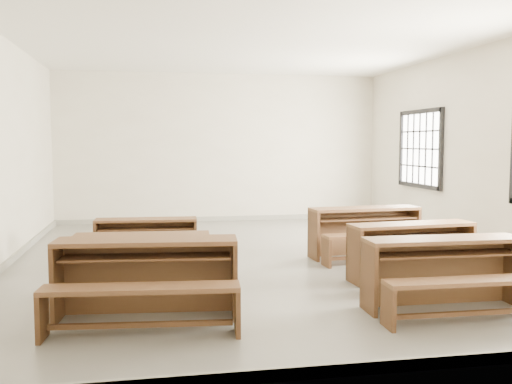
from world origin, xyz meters
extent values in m
plane|color=slate|center=(0.00, 0.00, 0.00)|extent=(8.50, 8.50, 0.00)
cube|color=white|center=(0.00, 0.00, 3.18)|extent=(7.00, 8.50, 0.05)
cube|color=beige|center=(0.00, 4.22, 1.60)|extent=(7.00, 0.05, 3.20)
cube|color=beige|center=(0.00, -4.22, 1.60)|extent=(7.00, 0.05, 3.20)
cube|color=beige|center=(-3.48, 0.00, 1.60)|extent=(0.05, 8.50, 3.20)
cube|color=beige|center=(3.48, 0.00, 1.60)|extent=(0.05, 8.50, 3.20)
cube|color=gray|center=(0.00, 4.23, 0.05)|extent=(7.00, 0.04, 0.10)
cube|color=gray|center=(0.00, -4.23, 0.05)|extent=(7.00, 0.04, 0.10)
cube|color=gray|center=(-3.48, 0.00, 0.05)|extent=(0.04, 8.50, 0.10)
cube|color=gray|center=(3.48, 0.00, 0.05)|extent=(0.04, 8.50, 0.10)
cube|color=white|center=(3.47, 1.80, 1.60)|extent=(0.02, 1.50, 1.30)
cube|color=black|center=(3.45, 1.80, 2.29)|extent=(0.06, 1.62, 0.08)
cube|color=black|center=(3.45, 1.80, 0.91)|extent=(0.06, 1.62, 0.08)
cube|color=black|center=(3.45, 1.01, 1.60)|extent=(0.06, 0.08, 1.46)
cube|color=black|center=(3.45, 2.59, 1.60)|extent=(0.06, 0.08, 1.46)
cube|color=brown|center=(-1.56, -2.55, 0.77)|extent=(1.79, 0.60, 0.04)
cube|color=brown|center=(-1.54, -2.36, 0.37)|extent=(1.75, 0.21, 0.74)
cube|color=#462C18|center=(-2.41, -2.47, 0.37)|extent=(0.09, 0.44, 0.74)
cube|color=#462C18|center=(-0.71, -2.64, 0.37)|extent=(0.09, 0.44, 0.74)
cube|color=#462C18|center=(-1.56, -2.58, 0.61)|extent=(1.64, 0.48, 0.02)
cube|color=brown|center=(-1.61, -3.09, 0.44)|extent=(1.77, 0.47, 0.04)
cube|color=#462C18|center=(-2.46, -3.01, 0.21)|extent=(0.07, 0.31, 0.42)
cube|color=#462C18|center=(-0.76, -3.17, 0.21)|extent=(0.07, 0.31, 0.42)
cube|color=#462C18|center=(-1.61, -3.09, 0.11)|extent=(1.62, 0.21, 0.04)
cube|color=brown|center=(-1.62, -1.59, 0.67)|extent=(1.55, 0.49, 0.04)
cube|color=brown|center=(-1.60, -1.42, 0.32)|extent=(1.52, 0.15, 0.65)
cube|color=#462C18|center=(-2.36, -1.54, 0.32)|extent=(0.07, 0.38, 0.65)
cube|color=#462C18|center=(-0.88, -1.65, 0.32)|extent=(0.07, 0.38, 0.65)
cube|color=#462C18|center=(-1.62, -1.61, 0.53)|extent=(1.43, 0.39, 0.02)
cube|color=brown|center=(-1.65, -2.06, 0.38)|extent=(1.54, 0.38, 0.04)
cube|color=#462C18|center=(-2.39, -2.00, 0.18)|extent=(0.06, 0.27, 0.36)
cube|color=#462C18|center=(-0.91, -2.11, 0.18)|extent=(0.06, 0.27, 0.36)
cube|color=#462C18|center=(-1.65, -2.06, 0.10)|extent=(1.41, 0.15, 0.04)
cube|color=brown|center=(-1.58, 0.06, 0.62)|extent=(1.44, 0.43, 0.04)
cube|color=brown|center=(-1.57, 0.22, 0.30)|extent=(1.43, 0.11, 0.61)
cube|color=#462C18|center=(-2.27, 0.10, 0.30)|extent=(0.06, 0.36, 0.61)
cube|color=#462C18|center=(-0.88, 0.02, 0.30)|extent=(0.06, 0.36, 0.61)
cube|color=#462C18|center=(-1.58, 0.04, 0.50)|extent=(1.33, 0.34, 0.02)
cube|color=brown|center=(-1.60, -0.38, 0.36)|extent=(1.44, 0.33, 0.04)
cube|color=#462C18|center=(-2.30, -0.34, 0.17)|extent=(0.05, 0.25, 0.34)
cube|color=#462C18|center=(-0.91, -0.42, 0.17)|extent=(0.05, 0.25, 0.34)
cube|color=#462C18|center=(-1.60, -0.38, 0.09)|extent=(1.32, 0.12, 0.04)
cube|color=brown|center=(1.45, -2.78, 0.72)|extent=(1.66, 0.44, 0.04)
cube|color=brown|center=(1.45, -2.60, 0.35)|extent=(1.65, 0.07, 0.70)
cube|color=#462C18|center=(0.64, -2.77, 0.35)|extent=(0.05, 0.41, 0.70)
cube|color=#462C18|center=(1.45, -2.80, 0.58)|extent=(1.54, 0.34, 0.02)
cube|color=brown|center=(1.44, -3.29, 0.41)|extent=(1.66, 0.32, 0.04)
cube|color=#462C18|center=(0.63, -3.28, 0.20)|extent=(0.05, 0.29, 0.39)
cube|color=#462C18|center=(1.44, -3.29, 0.10)|extent=(1.53, 0.08, 0.04)
cube|color=brown|center=(1.69, -1.56, 0.70)|extent=(1.63, 0.55, 0.04)
cube|color=brown|center=(1.67, -1.38, 0.34)|extent=(1.59, 0.19, 0.68)
cube|color=#462C18|center=(0.91, -1.63, 0.34)|extent=(0.08, 0.40, 0.68)
cube|color=#462C18|center=(2.46, -1.49, 0.34)|extent=(0.08, 0.40, 0.68)
cube|color=#462C18|center=(1.69, -1.58, 0.56)|extent=(1.50, 0.44, 0.02)
cube|color=brown|center=(1.73, -2.05, 0.40)|extent=(1.62, 0.43, 0.04)
cube|color=#462C18|center=(0.96, -2.12, 0.19)|extent=(0.07, 0.28, 0.38)
cube|color=#462C18|center=(2.51, -1.97, 0.19)|extent=(0.07, 0.28, 0.38)
cube|color=#462C18|center=(1.73, -2.05, 0.10)|extent=(1.48, 0.19, 0.04)
cube|color=brown|center=(1.65, -0.07, 0.73)|extent=(1.69, 0.53, 0.04)
cube|color=brown|center=(1.63, 0.11, 0.35)|extent=(1.67, 0.16, 0.71)
cube|color=#462C18|center=(0.84, -0.13, 0.35)|extent=(0.07, 0.42, 0.71)
cube|color=#462C18|center=(2.46, -0.02, 0.35)|extent=(0.07, 0.42, 0.71)
cube|color=#462C18|center=(1.65, -0.09, 0.58)|extent=(1.56, 0.42, 0.02)
cube|color=brown|center=(1.68, -0.58, 0.42)|extent=(1.68, 0.41, 0.04)
cube|color=#462C18|center=(0.87, -0.64, 0.20)|extent=(0.06, 0.29, 0.40)
cube|color=#462C18|center=(2.49, -0.53, 0.20)|extent=(0.06, 0.29, 0.40)
cube|color=#462C18|center=(1.68, -0.58, 0.10)|extent=(1.54, 0.16, 0.04)
camera|label=1|loc=(-1.51, -8.12, 1.72)|focal=40.00mm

